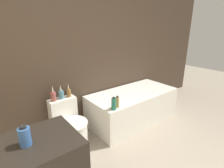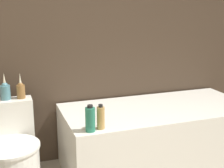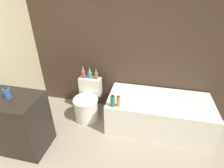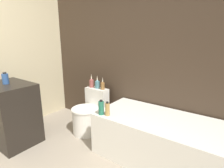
# 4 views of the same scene
# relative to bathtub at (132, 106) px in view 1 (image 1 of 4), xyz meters

# --- Properties ---
(wall_back_tiled) EXTENTS (6.40, 0.06, 2.60)m
(wall_back_tiled) POSITION_rel_bathtub_xyz_m (-0.76, 0.44, 1.02)
(wall_back_tiled) COLOR #423326
(wall_back_tiled) RESTS_ON ground_plane
(bathtub) EXTENTS (1.64, 0.78, 0.55)m
(bathtub) POSITION_rel_bathtub_xyz_m (0.00, 0.00, 0.00)
(bathtub) COLOR white
(bathtub) RESTS_ON ground
(toilet) EXTENTS (0.43, 0.59, 0.68)m
(toilet) POSITION_rel_bathtub_xyz_m (-1.24, 0.00, 0.00)
(toilet) COLOR white
(toilet) RESTS_ON ground
(soap_bottle_glass) EXTENTS (0.08, 0.08, 0.16)m
(soap_bottle_glass) POSITION_rel_bathtub_xyz_m (-1.95, -0.86, 0.67)
(soap_bottle_glass) COLOR #335999
(soap_bottle_glass) RESTS_ON vanity_counter
(vase_gold) EXTENTS (0.08, 0.08, 0.24)m
(vase_gold) POSITION_rel_bathtub_xyz_m (-1.36, 0.23, 0.48)
(vase_gold) COLOR #994C47
(vase_gold) RESTS_ON toilet
(vase_silver) EXTENTS (0.08, 0.08, 0.22)m
(vase_silver) POSITION_rel_bathtub_xyz_m (-1.24, 0.24, 0.47)
(vase_silver) COLOR teal
(vase_silver) RESTS_ON toilet
(vase_bronze) EXTENTS (0.07, 0.07, 0.21)m
(vase_bronze) POSITION_rel_bathtub_xyz_m (-1.12, 0.23, 0.47)
(vase_bronze) COLOR olive
(vase_bronze) RESTS_ON toilet
(shampoo_bottle_tall) EXTENTS (0.07, 0.07, 0.19)m
(shampoo_bottle_tall) POSITION_rel_bathtub_xyz_m (-0.70, -0.32, 0.36)
(shampoo_bottle_tall) COLOR #267259
(shampoo_bottle_tall) RESTS_ON bathtub
(shampoo_bottle_short) EXTENTS (0.06, 0.06, 0.18)m
(shampoo_bottle_short) POSITION_rel_bathtub_xyz_m (-0.62, -0.30, 0.36)
(shampoo_bottle_short) COLOR tan
(shampoo_bottle_short) RESTS_ON bathtub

